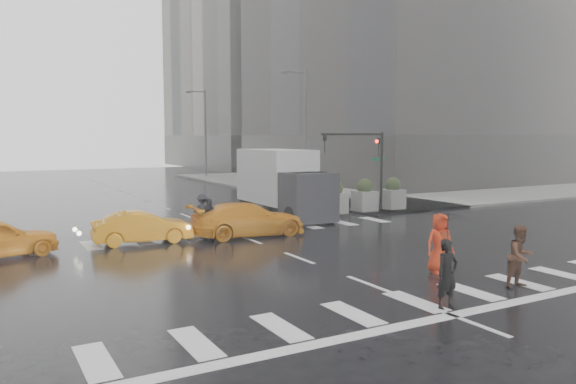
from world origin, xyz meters
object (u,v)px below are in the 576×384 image
taxi_mid (143,227)px  box_truck (285,182)px  traffic_signal_pole (367,156)px  pedestrian_brown (521,256)px  pedestrian_orange (440,243)px

taxi_mid → box_truck: bearing=-62.2°
traffic_signal_pole → pedestrian_brown: (-5.43, -14.36, -2.33)m
taxi_mid → box_truck: 9.24m
traffic_signal_pole → taxi_mid: traffic_signal_pole is taller
taxi_mid → box_truck: box_truck is taller
traffic_signal_pole → pedestrian_orange: bearing=-117.4°
pedestrian_brown → traffic_signal_pole: bearing=69.9°
traffic_signal_pole → pedestrian_brown: size_ratio=2.53×
traffic_signal_pole → pedestrian_brown: 15.53m
pedestrian_orange → taxi_mid: (-6.86, 9.47, -0.30)m
pedestrian_brown → taxi_mid: 14.09m
pedestrian_brown → pedestrian_orange: bearing=109.7°
taxi_mid → box_truck: size_ratio=0.58×
pedestrian_orange → taxi_mid: 11.70m
traffic_signal_pole → pedestrian_orange: traffic_signal_pole is taller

